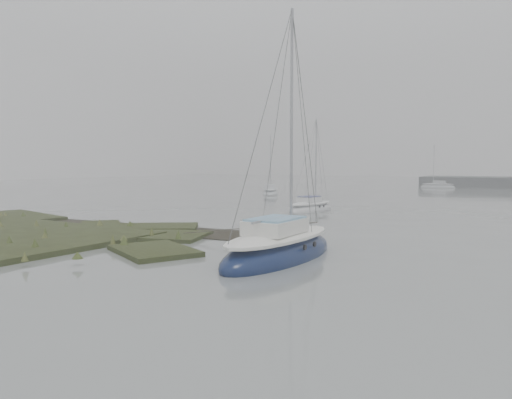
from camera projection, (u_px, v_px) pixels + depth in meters
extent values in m
plane|color=slate|center=(387.00, 200.00, 44.88)|extent=(160.00, 160.00, 0.00)
ellipsoid|color=#0E193C|center=(279.00, 256.00, 17.62)|extent=(2.27, 6.80, 1.65)
ellipsoid|color=silver|center=(280.00, 237.00, 17.57)|extent=(1.82, 5.93, 0.47)
cube|color=silver|center=(276.00, 226.00, 17.29)|extent=(1.47, 2.34, 0.49)
cube|color=#739EBD|center=(276.00, 219.00, 17.27)|extent=(1.37, 2.14, 0.08)
cylinder|color=#939399|center=(292.00, 118.00, 18.00)|extent=(0.11, 0.11, 7.76)
cylinder|color=#939399|center=(273.00, 219.00, 17.11)|extent=(0.10, 2.72, 0.09)
ellipsoid|color=silver|center=(311.00, 210.00, 34.73)|extent=(2.11, 5.08, 1.20)
ellipsoid|color=silver|center=(311.00, 203.00, 34.70)|extent=(1.73, 4.41, 0.34)
cube|color=silver|center=(309.00, 199.00, 34.51)|extent=(1.22, 1.79, 0.35)
cube|color=navy|center=(309.00, 197.00, 34.50)|extent=(1.14, 1.64, 0.06)
cylinder|color=#939399|center=(316.00, 159.00, 34.98)|extent=(0.08, 0.08, 5.64)
cylinder|color=#939399|center=(308.00, 197.00, 34.38)|extent=(0.26, 1.97, 0.06)
ellipsoid|color=silver|center=(270.00, 194.00, 53.20)|extent=(3.74, 5.08, 1.19)
ellipsoid|color=silver|center=(270.00, 189.00, 53.17)|extent=(3.16, 4.37, 0.34)
cube|color=silver|center=(270.00, 187.00, 52.93)|extent=(1.72, 1.98, 0.35)
cube|color=#AFB2BA|center=(270.00, 185.00, 52.92)|extent=(1.59, 1.82, 0.06)
cylinder|color=#939399|center=(271.00, 161.00, 53.57)|extent=(0.08, 0.08, 5.60)
cylinder|color=#939399|center=(270.00, 185.00, 52.78)|extent=(0.98, 1.76, 0.06)
ellipsoid|color=#B6BDC2|center=(438.00, 187.00, 67.42)|extent=(4.50, 1.63, 1.08)
ellipsoid|color=silver|center=(438.00, 184.00, 67.39)|extent=(3.92, 1.32, 0.31)
cube|color=silver|center=(439.00, 182.00, 67.28)|extent=(1.56, 1.01, 0.32)
cube|color=#AEB5BA|center=(439.00, 181.00, 67.27)|extent=(1.43, 0.94, 0.05)
cylinder|color=#939399|center=(434.00, 164.00, 67.47)|extent=(0.07, 0.07, 5.09)
cylinder|color=#939399|center=(440.00, 181.00, 67.20)|extent=(1.78, 0.12, 0.06)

